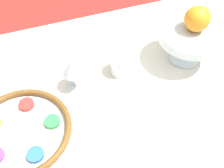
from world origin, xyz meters
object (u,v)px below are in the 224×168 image
object	(u,v)px
seder_plate	(21,131)
orange_fruit	(197,19)
wine_glass	(72,69)
cup_near	(212,5)
fruit_stand	(190,38)
cup_mid	(121,65)

from	to	relation	value
seder_plate	orange_fruit	world-z (taller)	orange_fruit
wine_glass	seder_plate	bearing A→B (deg)	-147.30
wine_glass	orange_fruit	xyz separation A→B (m)	(0.43, 0.00, 0.08)
cup_near	fruit_stand	bearing A→B (deg)	-139.64
cup_mid	cup_near	bearing A→B (deg)	21.69
fruit_stand	cup_near	xyz separation A→B (m)	(0.25, 0.21, -0.06)
seder_plate	cup_mid	world-z (taller)	cup_mid
wine_glass	orange_fruit	distance (m)	0.44
cup_near	orange_fruit	bearing A→B (deg)	-139.11
fruit_stand	orange_fruit	size ratio (longest dim) A/B	2.49
seder_plate	cup_near	size ratio (longest dim) A/B	3.96
orange_fruit	seder_plate	bearing A→B (deg)	-168.30
fruit_stand	orange_fruit	world-z (taller)	orange_fruit
cup_mid	orange_fruit	bearing A→B (deg)	-1.37
cup_mid	seder_plate	bearing A→B (deg)	-159.55
wine_glass	cup_near	distance (m)	0.70
wine_glass	orange_fruit	world-z (taller)	orange_fruit
wine_glass	cup_near	bearing A→B (deg)	17.37
wine_glass	orange_fruit	size ratio (longest dim) A/B	1.41
cup_near	wine_glass	bearing A→B (deg)	-162.63
seder_plate	fruit_stand	bearing A→B (deg)	11.05
seder_plate	cup_near	xyz separation A→B (m)	(0.86, 0.33, 0.02)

